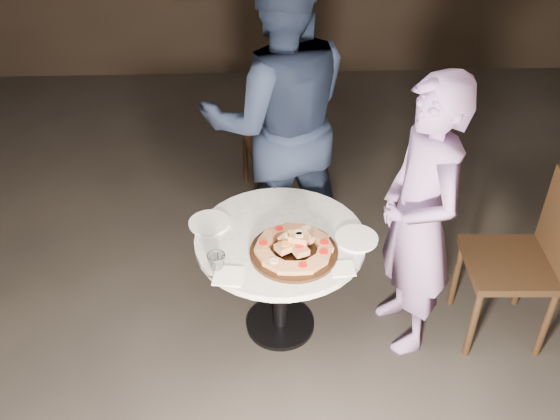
% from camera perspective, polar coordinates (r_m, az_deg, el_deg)
% --- Properties ---
extents(floor, '(7.00, 7.00, 0.00)m').
position_cam_1_polar(floor, '(3.51, 0.75, -11.78)').
color(floor, black).
rests_on(floor, ground).
extents(table, '(0.98, 0.98, 0.65)m').
position_cam_1_polar(table, '(3.22, 0.03, -4.11)').
color(table, black).
rests_on(table, ground).
extents(serving_board, '(0.46, 0.46, 0.02)m').
position_cam_1_polar(serving_board, '(3.03, 1.27, -3.88)').
color(serving_board, black).
rests_on(serving_board, table).
extents(focaccia_pile, '(0.39, 0.37, 0.10)m').
position_cam_1_polar(focaccia_pile, '(3.01, 1.33, -3.30)').
color(focaccia_pile, '#AD7143').
rests_on(focaccia_pile, serving_board).
extents(plate_left, '(0.27, 0.27, 0.01)m').
position_cam_1_polar(plate_left, '(3.24, -6.47, -1.17)').
color(plate_left, white).
rests_on(plate_left, table).
extents(plate_right, '(0.23, 0.23, 0.01)m').
position_cam_1_polar(plate_right, '(3.14, 7.00, -2.59)').
color(plate_right, white).
rests_on(plate_right, table).
extents(water_glass, '(0.10, 0.10, 0.08)m').
position_cam_1_polar(water_glass, '(2.95, -5.82, -4.71)').
color(water_glass, silver).
rests_on(water_glass, table).
extents(napkin_near, '(0.15, 0.15, 0.01)m').
position_cam_1_polar(napkin_near, '(2.92, -4.77, -6.03)').
color(napkin_near, white).
rests_on(napkin_near, table).
extents(napkin_far, '(0.11, 0.11, 0.01)m').
position_cam_1_polar(napkin_far, '(2.97, 5.77, -5.35)').
color(napkin_far, white).
rests_on(napkin_far, table).
extents(chair_far, '(0.51, 0.53, 0.91)m').
position_cam_1_polar(chair_far, '(4.22, -0.10, 6.81)').
color(chair_far, black).
rests_on(chair_far, ground).
extents(chair_right, '(0.48, 0.46, 0.95)m').
position_cam_1_polar(chair_right, '(3.45, 22.01, -3.70)').
color(chair_right, black).
rests_on(chair_right, ground).
extents(diner_navy, '(0.98, 0.80, 1.86)m').
position_cam_1_polar(diner_navy, '(3.56, -0.13, 8.22)').
color(diner_navy, black).
rests_on(diner_navy, ground).
extents(diner_teal, '(0.48, 0.63, 1.54)m').
position_cam_1_polar(diner_teal, '(3.11, 12.56, -1.00)').
color(diner_teal, slate).
rests_on(diner_teal, ground).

